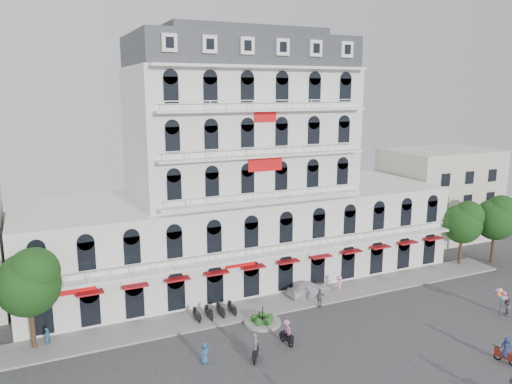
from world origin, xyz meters
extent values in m
plane|color=#38383A|center=(0.00, 0.00, 0.00)|extent=(120.00, 120.00, 0.00)
cube|color=gray|center=(0.00, 9.00, 0.08)|extent=(53.00, 4.00, 0.16)
cube|color=silver|center=(0.00, 18.00, 4.50)|extent=(45.00, 14.00, 9.00)
cube|color=silver|center=(0.00, 18.00, 15.50)|extent=(22.00, 12.00, 13.00)
cube|color=#2D3035|center=(0.00, 18.00, 23.50)|extent=(21.56, 11.76, 3.00)
cube|color=#2D3035|center=(0.00, 18.00, 25.40)|extent=(15.84, 8.64, 0.80)
cube|color=maroon|center=(0.00, 10.50, 3.50)|extent=(40.50, 1.00, 0.15)
cube|color=#B50B0F|center=(0.00, 11.88, 13.00)|extent=(3.50, 0.10, 1.40)
cube|color=beige|center=(30.00, 20.00, 6.00)|extent=(14.00, 10.00, 12.00)
cylinder|color=gray|center=(-3.00, 6.00, 0.12)|extent=(3.20, 3.20, 0.24)
cylinder|color=black|center=(-3.00, 6.00, 0.90)|extent=(0.08, 0.08, 1.40)
sphere|color=#20521B|center=(-2.30, 6.00, 0.45)|extent=(0.70, 0.70, 0.70)
sphere|color=#20521B|center=(-2.78, 6.66, 0.45)|extent=(0.70, 0.70, 0.70)
sphere|color=#20521B|center=(-3.56, 6.42, 0.45)|extent=(0.70, 0.70, 0.70)
sphere|color=#20521B|center=(-3.57, 5.60, 0.45)|extent=(0.70, 0.70, 0.70)
sphere|color=#20521B|center=(-2.80, 5.33, 0.45)|extent=(0.70, 0.70, 0.70)
cylinder|color=#382314|center=(-21.00, 9.50, 1.87)|extent=(0.36, 0.36, 3.74)
sphere|color=#193D13|center=(-21.00, 9.50, 5.27)|extent=(4.76, 4.76, 4.76)
sphere|color=#193D13|center=(-20.50, 9.20, 6.38)|extent=(3.74, 3.74, 3.74)
sphere|color=#193D13|center=(-21.40, 9.80, 5.95)|extent=(3.40, 3.40, 3.40)
cylinder|color=#382314|center=(24.00, 10.00, 1.72)|extent=(0.36, 0.36, 3.43)
sphere|color=#193D13|center=(24.00, 10.00, 4.84)|extent=(4.37, 4.37, 4.37)
sphere|color=#193D13|center=(24.50, 9.70, 5.85)|extent=(3.43, 3.43, 3.43)
sphere|color=#193D13|center=(23.60, 10.30, 5.46)|extent=(3.12, 3.12, 3.12)
cylinder|color=#382314|center=(28.00, 9.00, 1.83)|extent=(0.36, 0.36, 3.65)
sphere|color=#193D13|center=(28.00, 9.00, 5.15)|extent=(4.65, 4.65, 4.65)
sphere|color=#193D13|center=(28.50, 8.70, 6.23)|extent=(3.65, 3.65, 3.65)
sphere|color=#193D13|center=(27.60, 9.30, 5.81)|extent=(3.32, 3.32, 3.32)
imported|color=silver|center=(3.67, 9.50, 0.76)|extent=(4.55, 2.09, 1.51)
cube|color=black|center=(-6.03, 0.83, 0.55)|extent=(1.09, 1.46, 0.35)
torus|color=black|center=(-5.74, 1.30, 0.28)|extent=(0.42, 0.57, 0.60)
torus|color=black|center=(-6.32, 0.36, 0.28)|extent=(0.42, 0.57, 0.60)
imported|color=slate|center=(-6.03, 0.83, 1.32)|extent=(0.69, 0.76, 1.74)
cube|color=maroon|center=(10.64, -7.12, 0.55)|extent=(0.76, 1.54, 0.35)
torus|color=black|center=(10.48, -6.60, 0.28)|extent=(0.29, 0.61, 0.60)
imported|color=navy|center=(10.64, -7.12, 1.24)|extent=(0.70, 0.88, 1.58)
cube|color=black|center=(-2.77, 2.05, 0.55)|extent=(0.55, 1.53, 0.35)
torus|color=black|center=(-2.70, 1.51, 0.28)|extent=(0.20, 0.61, 0.60)
torus|color=black|center=(-2.85, 2.60, 0.28)|extent=(0.20, 0.61, 0.60)
imported|color=#CC6CA9|center=(-2.77, 2.05, 1.25)|extent=(0.73, 1.11, 1.60)
imported|color=#2A577E|center=(-9.57, 2.05, 0.82)|extent=(0.95, 0.84, 1.63)
imported|color=#57585E|center=(3.26, 6.87, 0.90)|extent=(1.06, 0.46, 1.80)
imported|color=pink|center=(6.89, 9.12, 0.85)|extent=(1.21, 0.85, 1.71)
imported|color=navy|center=(-20.00, 9.50, 0.79)|extent=(0.67, 0.67, 1.57)
imported|color=slate|center=(17.44, -1.61, 0.93)|extent=(1.11, 1.15, 1.86)
cylinder|color=black|center=(17.04, -1.31, 1.00)|extent=(0.04, 0.04, 2.00)
sphere|color=#E54C99|center=(17.39, -1.31, 2.00)|extent=(0.44, 0.44, 0.44)
sphere|color=yellow|center=(17.21, -1.00, 2.21)|extent=(0.44, 0.44, 0.44)
sphere|color=#994CD8|center=(16.86, -1.00, 2.23)|extent=(0.44, 0.44, 0.44)
sphere|color=orange|center=(16.69, -1.31, 2.04)|extent=(0.44, 0.44, 0.44)
sphere|color=#4CB2E5|center=(16.87, -1.61, 1.81)|extent=(0.44, 0.44, 0.44)
sphere|color=#D8334C|center=(17.22, -1.61, 1.76)|extent=(0.44, 0.44, 0.44)
camera|label=1|loc=(-20.07, -30.03, 19.81)|focal=35.00mm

